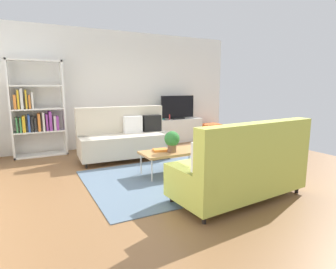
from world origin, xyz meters
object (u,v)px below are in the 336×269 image
couch_beige (125,138)px  vase_1 (163,117)px  bookshelf (36,112)px  vase_0 (158,116)px  bottle_0 (169,117)px  tv_console (177,130)px  tv (178,108)px  coffee_table (172,152)px  storage_trunk (211,131)px  potted_plant (172,140)px  table_book_0 (160,150)px  couch_green (241,169)px

couch_beige → vase_1: bearing=-139.5°
bookshelf → vase_0: (2.95, 0.03, -0.26)m
couch_beige → bookshelf: bookshelf is taller
bottle_0 → tv_console: bearing=8.6°
tv → vase_0: size_ratio=5.21×
couch_beige → bottle_0: bearing=-144.2°
bookshelf → tv: bearing=-0.6°
coffee_table → vase_0: 2.75m
vase_0 → vase_1: vase_0 is taller
bookshelf → bottle_0: bookshelf is taller
coffee_table → bottle_0: 2.79m
tv → vase_0: (-0.58, 0.07, -0.22)m
storage_trunk → vase_1: bearing=174.3°
bookshelf → storage_trunk: 4.70m
storage_trunk → coffee_table: bearing=-137.5°
potted_plant → table_book_0: size_ratio=1.53×
vase_0 → coffee_table: bearing=-110.3°
tv → potted_plant: 3.02m
potted_plant → couch_beige: bearing=102.6°
vase_0 → tv: bearing=-6.9°
couch_green → tv_console: 4.12m
tv → bookshelf: bearing=179.4°
couch_green → table_book_0: 1.58m
couch_green → bookshelf: bearing=116.1°
storage_trunk → vase_1: vase_1 is taller
bookshelf → potted_plant: (1.96, -2.60, -0.36)m
tv_console → storage_trunk: 1.11m
bookshelf → tv_console: bearing=-0.3°
tv → potted_plant: bearing=-121.5°
couch_beige → tv_console: size_ratio=1.39×
couch_beige → potted_plant: couch_beige is taller
couch_green → tv: bearing=68.4°
couch_green → tv: 4.13m
tv → coffee_table: bearing=-121.5°
potted_plant → bottle_0: (1.31, 2.54, 0.08)m
tv_console → potted_plant: bearing=-121.3°
couch_beige → bookshelf: size_ratio=0.93×
tv_console → tv: tv is taller
potted_plant → vase_0: vase_0 is taller
potted_plant → bottle_0: size_ratio=2.54×
couch_green → bottle_0: 4.02m
couch_beige → tv: (1.90, 1.07, 0.51)m
bookshelf → bottle_0: (3.27, -0.06, -0.28)m
coffee_table → potted_plant: size_ratio=3.00×
couch_beige → tv: tv is taller
coffee_table → vase_1: (1.12, 2.56, 0.32)m
bookshelf → potted_plant: 3.28m
bookshelf → vase_0: bookshelf is taller
tv → potted_plant: size_ratio=2.73×
bottle_0 → bookshelf: bearing=178.9°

